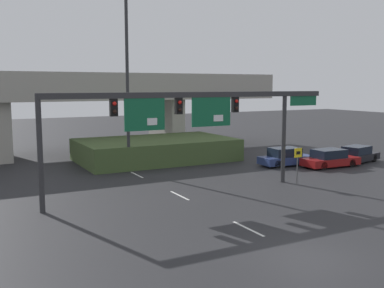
# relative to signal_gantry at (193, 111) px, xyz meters

# --- Properties ---
(ground_plane) EXTENTS (160.00, 160.00, 0.00)m
(ground_plane) POSITION_rel_signal_gantry_xyz_m (-0.90, -10.99, -4.97)
(ground_plane) COLOR #262628
(lane_markings) EXTENTS (0.14, 23.43, 0.01)m
(lane_markings) POSITION_rel_signal_gantry_xyz_m (-0.90, 3.45, -4.97)
(lane_markings) COLOR silver
(lane_markings) RESTS_ON ground
(signal_gantry) EXTENTS (18.51, 0.44, 6.07)m
(signal_gantry) POSITION_rel_signal_gantry_xyz_m (0.00, 0.00, 0.00)
(signal_gantry) COLOR #2D2D30
(signal_gantry) RESTS_ON ground
(speed_limit_sign) EXTENTS (0.60, 0.11, 2.49)m
(speed_limit_sign) POSITION_rel_signal_gantry_xyz_m (7.08, -1.19, -3.35)
(speed_limit_sign) COLOR #4C4C4C
(speed_limit_sign) RESTS_ON ground
(highway_light_pole_near) EXTENTS (0.70, 0.36, 14.03)m
(highway_light_pole_near) POSITION_rel_signal_gantry_xyz_m (-0.92, 8.51, 2.42)
(highway_light_pole_near) COLOR #2D2D30
(highway_light_pole_near) RESTS_ON ground
(overpass_bridge) EXTENTS (37.72, 7.55, 7.60)m
(overpass_bridge) POSITION_rel_signal_gantry_xyz_m (-0.90, 19.16, 0.43)
(overpass_bridge) COLOR #A39E93
(overpass_bridge) RESTS_ON ground
(grass_embankment) EXTENTS (13.07, 7.79, 1.85)m
(grass_embankment) POSITION_rel_signal_gantry_xyz_m (2.91, 12.23, -4.05)
(grass_embankment) COLOR #42562D
(grass_embankment) RESTS_ON ground
(parked_sedan_near_right) EXTENTS (4.58, 2.10, 1.46)m
(parked_sedan_near_right) POSITION_rel_signal_gantry_xyz_m (11.19, 4.92, -4.30)
(parked_sedan_near_right) COLOR navy
(parked_sedan_near_right) RESTS_ON ground
(parked_sedan_mid_right) EXTENTS (4.78, 2.03, 1.43)m
(parked_sedan_mid_right) POSITION_rel_signal_gantry_xyz_m (13.85, 2.73, -4.31)
(parked_sedan_mid_right) COLOR maroon
(parked_sedan_mid_right) RESTS_ON ground
(parked_sedan_far_right) EXTENTS (4.65, 2.66, 1.39)m
(parked_sedan_far_right) POSITION_rel_signal_gantry_xyz_m (17.53, 3.28, -4.33)
(parked_sedan_far_right) COLOR black
(parked_sedan_far_right) RESTS_ON ground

